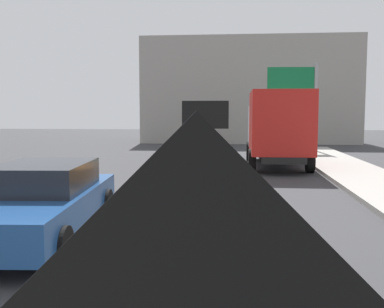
{
  "coord_description": "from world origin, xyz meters",
  "views": [
    {
      "loc": [
        0.88,
        1.31,
        2.33
      ],
      "look_at": [
        0.31,
        7.32,
        1.76
      ],
      "focal_mm": 42.2,
      "sensor_mm": 36.0,
      "label": 1
    }
  ],
  "objects": [
    {
      "name": "highway_guide_sign",
      "position": [
        4.57,
        27.16,
        3.42
      ],
      "size": [
        2.79,
        0.27,
        5.0
      ],
      "color": "gray",
      "rests_on": "ground"
    },
    {
      "name": "far_building_block",
      "position": [
        1.92,
        36.78,
        3.88
      ],
      "size": [
        15.91,
        6.07,
        7.76
      ],
      "primitive_type": "cube",
      "color": "gray",
      "rests_on": "ground"
    },
    {
      "name": "pickup_car",
      "position": [
        -2.64,
        9.14,
        0.7
      ],
      "size": [
        2.23,
        4.87,
        1.38
      ],
      "color": "navy",
      "rests_on": "ground"
    },
    {
      "name": "box_truck",
      "position": [
        2.67,
        20.6,
        1.73
      ],
      "size": [
        2.51,
        6.57,
        3.13
      ],
      "color": "black",
      "rests_on": "ground"
    },
    {
      "name": "arrow_board_trailer",
      "position": [
        -0.13,
        16.74,
        0.48
      ],
      "size": [
        1.6,
        1.8,
        2.7
      ],
      "color": "orange",
      "rests_on": "ground"
    },
    {
      "name": "traffic_cone_far_lane",
      "position": [
        0.15,
        10.22,
        0.32
      ],
      "size": [
        0.36,
        0.36,
        0.65
      ],
      "color": "black",
      "rests_on": "ground"
    },
    {
      "name": "traffic_cone_curbside",
      "position": [
        0.06,
        13.16,
        0.36
      ],
      "size": [
        0.36,
        0.36,
        0.73
      ],
      "color": "black",
      "rests_on": "ground"
    },
    {
      "name": "traffic_cone_mid_lane",
      "position": [
        0.34,
        7.67,
        0.38
      ],
      "size": [
        0.36,
        0.36,
        0.77
      ],
      "color": "black",
      "rests_on": "ground"
    }
  ]
}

